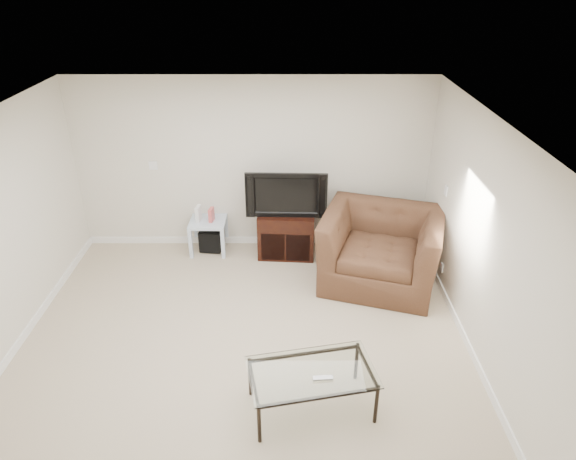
{
  "coord_description": "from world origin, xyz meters",
  "views": [
    {
      "loc": [
        0.5,
        -4.33,
        3.81
      ],
      "look_at": [
        0.5,
        1.2,
        0.9
      ],
      "focal_mm": 32.0,
      "sensor_mm": 36.0,
      "label": 1
    }
  ],
  "objects_px": {
    "recliner": "(382,238)",
    "coffee_table": "(311,390)",
    "television": "(286,192)",
    "subwoofer": "(212,239)",
    "tv_stand": "(287,233)",
    "side_table": "(209,235)"
  },
  "relations": [
    {
      "from": "recliner",
      "to": "coffee_table",
      "type": "distance_m",
      "value": 2.47
    },
    {
      "from": "television",
      "to": "coffee_table",
      "type": "height_order",
      "value": "television"
    },
    {
      "from": "subwoofer",
      "to": "coffee_table",
      "type": "bearing_deg",
      "value": -66.29
    },
    {
      "from": "tv_stand",
      "to": "recliner",
      "type": "relative_size",
      "value": 0.53
    },
    {
      "from": "side_table",
      "to": "coffee_table",
      "type": "height_order",
      "value": "side_table"
    },
    {
      "from": "side_table",
      "to": "recliner",
      "type": "bearing_deg",
      "value": -19.03
    },
    {
      "from": "subwoofer",
      "to": "side_table",
      "type": "bearing_deg",
      "value": -146.74
    },
    {
      "from": "tv_stand",
      "to": "side_table",
      "type": "bearing_deg",
      "value": 179.6
    },
    {
      "from": "tv_stand",
      "to": "television",
      "type": "distance_m",
      "value": 0.65
    },
    {
      "from": "subwoofer",
      "to": "recliner",
      "type": "relative_size",
      "value": 0.21
    },
    {
      "from": "recliner",
      "to": "coffee_table",
      "type": "xyz_separation_m",
      "value": [
        -0.99,
        -2.22,
        -0.42
      ]
    },
    {
      "from": "recliner",
      "to": "coffee_table",
      "type": "height_order",
      "value": "recliner"
    },
    {
      "from": "television",
      "to": "subwoofer",
      "type": "relative_size",
      "value": 3.31
    },
    {
      "from": "subwoofer",
      "to": "recliner",
      "type": "height_order",
      "value": "recliner"
    },
    {
      "from": "recliner",
      "to": "subwoofer",
      "type": "bearing_deg",
      "value": 177.51
    },
    {
      "from": "tv_stand",
      "to": "subwoofer",
      "type": "xyz_separation_m",
      "value": [
        -1.11,
        0.11,
        -0.16
      ]
    },
    {
      "from": "subwoofer",
      "to": "recliner",
      "type": "distance_m",
      "value": 2.52
    },
    {
      "from": "television",
      "to": "coffee_table",
      "type": "xyz_separation_m",
      "value": [
        0.24,
        -2.92,
        -0.75
      ]
    },
    {
      "from": "television",
      "to": "side_table",
      "type": "xyz_separation_m",
      "value": [
        -1.14,
        0.12,
        -0.74
      ]
    },
    {
      "from": "side_table",
      "to": "coffee_table",
      "type": "distance_m",
      "value": 3.34
    },
    {
      "from": "tv_stand",
      "to": "television",
      "type": "xyz_separation_m",
      "value": [
        -0.0,
        -0.03,
        0.65
      ]
    },
    {
      "from": "television",
      "to": "coffee_table",
      "type": "relative_size",
      "value": 0.89
    }
  ]
}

